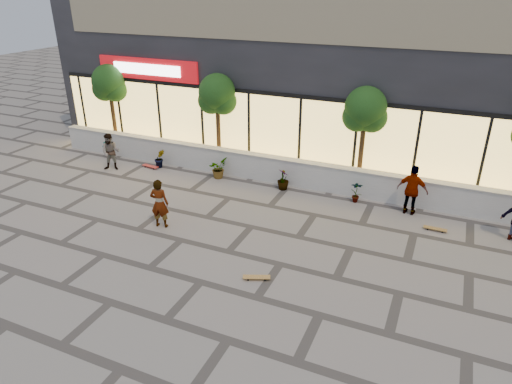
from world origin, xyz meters
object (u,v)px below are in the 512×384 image
at_px(skateboard_right_near, 435,229).
at_px(skater_left, 111,152).
at_px(skater_right_near, 412,190).
at_px(skateboard_left, 150,166).
at_px(tree_west, 109,85).
at_px(skateboard_center, 257,277).
at_px(skater_center, 159,203).
at_px(tree_midwest, 217,97).
at_px(tree_mideast, 365,112).

bearing_deg(skateboard_right_near, skater_left, -178.94).
relative_size(skater_right_near, skateboard_left, 2.20).
height_order(tree_west, skateboard_center, tree_west).
xyz_separation_m(skater_right_near, skateboard_center, (-3.27, -5.59, -0.80)).
xyz_separation_m(skater_right_near, skateboard_left, (-10.62, -0.10, -0.80)).
height_order(skater_center, skateboard_right_near, skater_center).
bearing_deg(skater_center, skateboard_left, -62.55).
relative_size(tree_midwest, skater_center, 2.38).
relative_size(tree_mideast, skater_center, 2.38).
xyz_separation_m(tree_midwest, skater_right_near, (8.08, -1.40, -2.11)).
bearing_deg(tree_west, skater_right_near, -5.89).
distance_m(tree_midwest, skateboard_right_near, 9.73).
bearing_deg(skateboard_left, tree_mideast, 16.53).
bearing_deg(skateboard_center, skater_left, 128.91).
bearing_deg(skater_left, tree_midwest, 8.10).
xyz_separation_m(tree_west, skateboard_center, (10.31, -6.99, -2.91)).
bearing_deg(tree_mideast, tree_midwest, 180.00).
distance_m(tree_west, skater_left, 3.55).
bearing_deg(skateboard_left, skateboard_right_near, 2.65).
bearing_deg(tree_west, skateboard_left, -26.86).
relative_size(tree_west, skater_center, 2.38).
xyz_separation_m(tree_mideast, skater_center, (-5.19, -5.56, -2.16)).
bearing_deg(tree_mideast, skateboard_center, -99.63).
bearing_deg(skateboard_center, skater_center, 137.70).
xyz_separation_m(skater_center, skateboard_right_near, (8.19, 3.27, -0.75)).
distance_m(tree_midwest, tree_mideast, 6.00).
bearing_deg(tree_west, tree_midwest, 0.00).
relative_size(skater_right_near, skateboard_right_near, 2.42).
bearing_deg(skater_center, skateboard_right_near, -170.27).
height_order(tree_midwest, skateboard_center, tree_midwest).
relative_size(skater_center, skater_right_near, 0.94).
xyz_separation_m(tree_west, skater_right_near, (13.58, -1.40, -2.11)).
bearing_deg(skateboard_right_near, tree_west, 172.14).
height_order(tree_midwest, tree_mideast, same).
distance_m(tree_mideast, skateboard_left, 9.14).
bearing_deg(skater_left, tree_west, 103.03).
distance_m(tree_midwest, skateboard_center, 8.97).
relative_size(tree_mideast, skateboard_left, 4.92).
relative_size(tree_midwest, tree_mideast, 1.00).
bearing_deg(skater_left, skater_center, -57.24).
xyz_separation_m(tree_midwest, tree_mideast, (6.00, 0.00, 0.00)).
relative_size(tree_west, skater_left, 2.50).
bearing_deg(skateboard_center, skateboard_left, 120.60).
bearing_deg(skater_right_near, tree_west, 1.82).
xyz_separation_m(tree_mideast, skater_right_near, (2.08, -1.40, -2.11)).
distance_m(tree_midwest, skater_center, 6.02).
height_order(tree_west, skateboard_left, tree_west).
xyz_separation_m(tree_west, skater_center, (6.31, -5.56, -2.16)).
bearing_deg(tree_midwest, tree_mideast, 0.00).
distance_m(skateboard_center, skateboard_right_near, 6.29).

